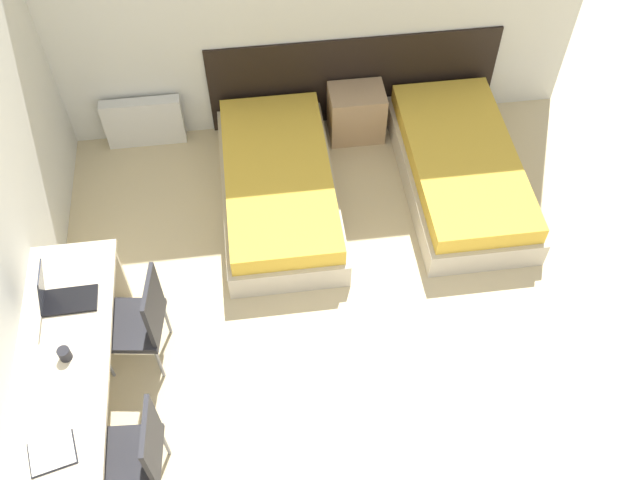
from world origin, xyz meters
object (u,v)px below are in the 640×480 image
Objects in this scene: bed_near_window at (279,187)px; nightstand at (356,113)px; chair_near_notebook at (136,454)px; bed_near_door at (460,169)px; chair_near_laptop at (140,319)px; laptop at (60,296)px.

nightstand reaches higher than bed_near_window.
nightstand is 0.56× the size of chair_near_notebook.
chair_near_laptop is at bearing -153.07° from bed_near_door.
bed_near_window is 1.78m from chair_near_laptop.
laptop reaches higher than nightstand.
bed_near_door is 1.12m from nightstand.
chair_near_laptop is at bearing -7.43° from laptop.
chair_near_notebook reaches higher than bed_near_window.
laptop is (-1.56, -1.32, 0.60)m from bed_near_window.
chair_near_notebook is at bearing -115.01° from bed_near_window.
bed_near_window is at bearing 39.28° from laptop.
bed_near_window is at bearing 68.83° from chair_near_notebook.
bed_near_window is 2.13m from laptop.
chair_near_laptop is at bearing 93.87° from chair_near_notebook.
chair_near_laptop is 0.98m from chair_near_notebook.
bed_near_window and bed_near_door have the same top height.
chair_near_notebook is at bearing -121.24° from nightstand.
chair_near_laptop is 1.00× the size of chair_near_notebook.
bed_near_door is at bearing 34.93° from chair_near_laptop.
chair_near_notebook is 1.17m from laptop.
bed_near_door is at bearing 44.84° from chair_near_notebook.
chair_near_notebook is (0.00, -0.98, 0.00)m from chair_near_laptop.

